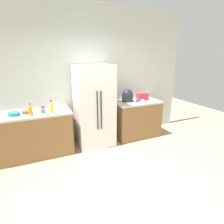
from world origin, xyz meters
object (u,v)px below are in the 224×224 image
at_px(bottle_a, 31,111).
at_px(bowl_b, 27,112).
at_px(bottle_b, 52,108).
at_px(bowl_a, 14,114).
at_px(refrigerator, 94,106).
at_px(rice_cooker, 127,96).
at_px(cup_b, 143,101).
at_px(cup_d, 43,111).
at_px(toaster, 143,97).
at_px(cup_a, 43,107).
at_px(cup_c, 138,101).

height_order(bottle_a, bowl_b, bottle_a).
distance_m(bottle_a, bottle_b, 0.38).
bearing_deg(bowl_a, refrigerator, 1.63).
distance_m(rice_cooker, cup_b, 0.39).
bearing_deg(bowl_b, cup_d, -23.14).
distance_m(cup_d, bowl_a, 0.51).
xyz_separation_m(toaster, cup_a, (-2.35, 0.14, -0.05)).
xyz_separation_m(toaster, cup_b, (-0.16, -0.25, -0.05)).
height_order(cup_c, bowl_b, cup_c).
bearing_deg(rice_cooker, bowl_b, -178.18).
bearing_deg(bottle_a, rice_cooker, 6.54).
bearing_deg(cup_c, bowl_a, 179.20).
relative_size(cup_c, cup_d, 0.95).
bearing_deg(toaster, bowl_a, -177.97).
xyz_separation_m(bottle_b, cup_a, (-0.14, 0.35, -0.06)).
height_order(bowl_a, bowl_b, bowl_a).
bearing_deg(bowl_b, bottle_b, -20.63).
bearing_deg(refrigerator, bowl_a, -178.37).
xyz_separation_m(cup_a, cup_c, (2.13, -0.28, 0.00)).
distance_m(bottle_b, cup_b, 2.06).
height_order(rice_cooker, cup_a, rice_cooker).
relative_size(rice_cooker, bowl_b, 1.64).
height_order(toaster, cup_d, toaster).
bearing_deg(toaster, cup_b, -122.25).
xyz_separation_m(rice_cooker, bottle_b, (-1.79, -0.24, -0.04)).
xyz_separation_m(bottle_b, bowl_b, (-0.44, 0.16, -0.07)).
bearing_deg(rice_cooker, toaster, -3.40).
xyz_separation_m(bottle_a, cup_d, (0.22, 0.06, -0.05)).
bearing_deg(cup_c, rice_cooker, 139.21).
distance_m(toaster, cup_d, 2.38).
height_order(refrigerator, cup_d, refrigerator).
bearing_deg(toaster, cup_c, -148.64).
bearing_deg(cup_a, rice_cooker, -3.34).
bearing_deg(cup_a, bowl_a, -155.41).
height_order(bottle_b, cup_b, bottle_b).
distance_m(rice_cooker, bottle_a, 2.18).
xyz_separation_m(bottle_b, cup_c, (1.98, 0.07, -0.06)).
height_order(bottle_b, bowl_b, bottle_b).
xyz_separation_m(cup_a, cup_d, (-0.02, -0.30, 0.00)).
bearing_deg(rice_cooker, refrigerator, -174.69).
bearing_deg(rice_cooker, cup_c, -40.79).
distance_m(cup_d, bowl_b, 0.30).
bearing_deg(refrigerator, cup_d, -174.28).
height_order(cup_b, bowl_a, cup_b).
distance_m(bottle_b, cup_d, 0.18).
xyz_separation_m(refrigerator, cup_b, (1.14, -0.19, 0.05)).
xyz_separation_m(rice_cooker, cup_d, (-1.95, -0.19, -0.10)).
height_order(cup_b, cup_c, cup_b).
distance_m(bowl_a, bowl_b, 0.24).
height_order(refrigerator, cup_a, refrigerator).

